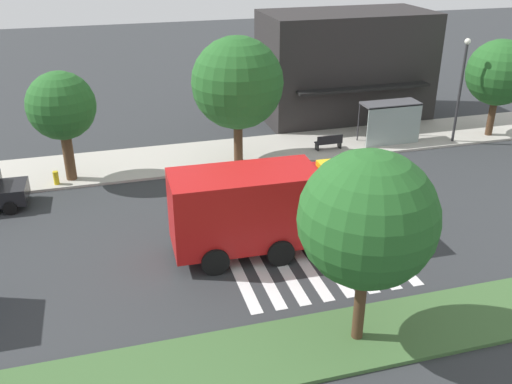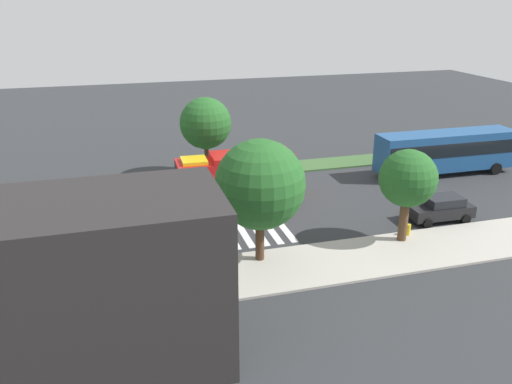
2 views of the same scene
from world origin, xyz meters
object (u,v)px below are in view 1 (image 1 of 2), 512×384
bus_stop_shelter (392,115)px  sidewalk_tree_west (237,83)px  fire_truck (279,205)px  fire_hydrant (56,178)px  sidewalk_tree_center (499,73)px  bench_near_shelter (329,142)px  street_lamp (461,82)px  median_tree_far_west (368,219)px  sidewalk_tree_far_west (61,107)px

bus_stop_shelter → sidewalk_tree_west: sidewalk_tree_west is taller
fire_truck → fire_hydrant: size_ratio=12.28×
sidewalk_tree_center → fire_truck: bearing=-151.0°
bus_stop_shelter → sidewalk_tree_center: sidewalk_tree_center is taller
bus_stop_shelter → bench_near_shelter: bus_stop_shelter is taller
street_lamp → median_tree_far_west: (-13.55, -15.30, 0.62)m
sidewalk_tree_west → sidewalk_tree_far_west: bearing=180.0°
sidewalk_tree_far_west → sidewalk_tree_west: bearing=0.0°
bench_near_shelter → fire_hydrant: bench_near_shelter is taller
sidewalk_tree_far_west → median_tree_far_west: 18.11m
sidewalk_tree_west → fire_truck: bearing=-94.2°
bench_near_shelter → sidewalk_tree_center: sidewalk_tree_center is taller
sidewalk_tree_far_west → fire_truck: bearing=-48.6°
street_lamp → fire_hydrant: bearing=-179.8°
median_tree_far_west → sidewalk_tree_center: bearing=43.7°
median_tree_far_west → fire_hydrant: bearing=122.7°
bus_stop_shelter → sidewalk_tree_west: (-9.61, -0.33, 2.72)m
street_lamp → bus_stop_shelter: bearing=169.5°
fire_truck → bench_near_shelter: size_ratio=5.37×
fire_truck → bench_near_shelter: (6.30, 9.80, -1.41)m
sidewalk_tree_west → fire_hydrant: size_ratio=9.93×
sidewalk_tree_center → fire_hydrant: (-26.17, -0.50, -3.60)m
bus_stop_shelter → fire_hydrant: (-19.38, -0.83, -1.40)m
street_lamp → sidewalk_tree_west: sidewalk_tree_west is taller
bus_stop_shelter → street_lamp: street_lamp is taller
fire_truck → median_tree_far_west: median_tree_far_west is taller
fire_truck → street_lamp: 16.95m
bus_stop_shelter → sidewalk_tree_center: size_ratio=0.59×
sidewalk_tree_west → bench_near_shelter: bearing=3.5°
bus_stop_shelter → sidewalk_tree_west: 9.99m
sidewalk_tree_west → median_tree_far_west: (-0.02, -15.70, -0.17)m
fire_hydrant → fire_truck: bearing=-44.6°
fire_hydrant → sidewalk_tree_west: bearing=2.9°
sidewalk_tree_west → fire_hydrant: (-9.77, -0.50, -4.11)m
fire_truck → bus_stop_shelter: 14.20m
bus_stop_shelter → street_lamp: (3.91, -0.73, 1.92)m
street_lamp → median_tree_far_west: median_tree_far_west is taller
fire_truck → bench_near_shelter: fire_truck is taller
sidewalk_tree_far_west → sidewalk_tree_center: bearing=0.0°
fire_truck → median_tree_far_west: size_ratio=1.34×
bench_near_shelter → sidewalk_tree_west: (-5.61, -0.35, 4.01)m
fire_truck → street_lamp: size_ratio=1.38×
bus_stop_shelter → sidewalk_tree_center: bearing=-2.8°
bus_stop_shelter → street_lamp: bearing=-10.5°
sidewalk_tree_far_west → fire_hydrant: 3.68m
sidewalk_tree_far_west → bus_stop_shelter: bearing=1.0°
street_lamp → fire_hydrant: street_lamp is taller
bus_stop_shelter → fire_hydrant: 19.45m
fire_truck → street_lamp: street_lamp is taller
bus_stop_shelter → median_tree_far_west: median_tree_far_west is taller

